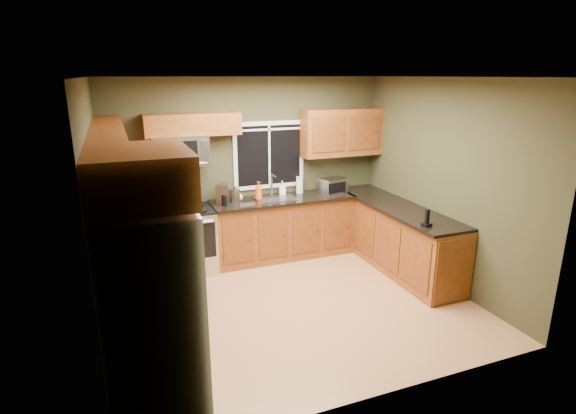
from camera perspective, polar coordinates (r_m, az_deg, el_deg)
floor at (r=5.68m, az=0.83°, el=-12.20°), size 4.20×4.20×0.00m
ceiling at (r=4.98m, az=0.96°, el=16.18°), size 4.20×4.20×0.00m
back_wall at (r=6.83m, az=-4.83°, el=4.79°), size 4.20×0.00×4.20m
front_wall at (r=3.66m, az=11.64°, el=-5.99°), size 4.20×0.00×4.20m
left_wall at (r=4.82m, az=-22.92°, el=-1.45°), size 0.00×3.60×3.60m
right_wall at (r=6.25m, az=19.05°, el=2.85°), size 0.00×3.60×3.60m
window at (r=6.86m, az=-2.41°, el=6.62°), size 1.12×0.03×1.02m
base_cabinets_left at (r=5.58m, az=-18.71°, el=-8.55°), size 0.60×2.65×0.90m
countertop_left at (r=5.40m, az=-18.90°, el=-3.98°), size 0.65×2.65×0.04m
base_cabinets_back at (r=6.92m, az=-0.64°, el=-2.73°), size 2.17×0.60×0.90m
countertop_back at (r=6.76m, az=-0.58°, el=0.97°), size 2.17×0.65×0.04m
base_cabinets_peninsula at (r=6.73m, az=13.43°, el=-3.75°), size 0.60×2.52×0.90m
countertop_peninsula at (r=6.58m, az=13.48°, el=0.09°), size 0.65×2.50×0.04m
upper_cabinets_left at (r=5.16m, az=-21.64°, el=5.66°), size 0.33×2.65×0.72m
upper_cabinets_back_left at (r=6.37m, az=-12.02°, el=10.21°), size 1.30×0.33×0.30m
upper_cabinets_back_right at (r=7.14m, az=6.84°, el=9.39°), size 1.30×0.33×0.72m
upper_cabinet_over_fridge at (r=3.39m, az=-18.43°, el=3.78°), size 0.72×0.90×0.38m
refrigerator at (r=3.79m, az=-16.84°, el=-13.12°), size 0.74×0.90×1.80m
range at (r=6.54m, az=-12.67°, el=-4.12°), size 0.76×0.69×0.94m
microwave at (r=6.35m, az=-13.58°, el=7.00°), size 0.76×0.41×0.42m
sink at (r=6.72m, az=-1.55°, el=1.18°), size 0.60×0.42×0.36m
toaster_oven at (r=7.05m, az=5.74°, el=2.72°), size 0.44×0.37×0.24m
coffee_maker at (r=6.48m, az=-8.19°, el=1.54°), size 0.25×0.28×0.29m
kettle at (r=6.57m, az=-6.67°, el=1.57°), size 0.17×0.17×0.24m
paper_towel_roll at (r=7.03m, az=1.48°, el=2.83°), size 0.14×0.14×0.28m
soap_bottle_a at (r=6.64m, az=-3.78°, el=2.07°), size 0.14×0.14×0.28m
soap_bottle_b at (r=6.95m, az=-0.74°, el=2.47°), size 0.11×0.11×0.21m
soap_bottle_c at (r=6.64m, az=-6.30°, el=1.46°), size 0.14×0.14×0.16m
cordless_phone at (r=5.74m, az=17.22°, el=-1.74°), size 0.11×0.11×0.22m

